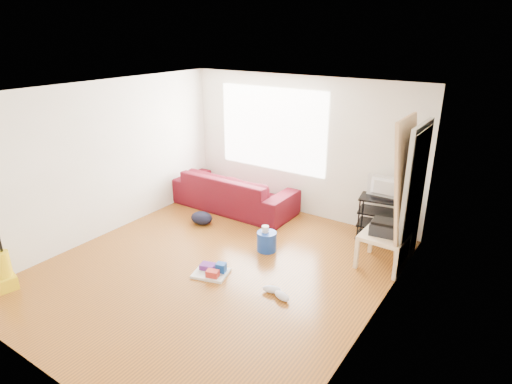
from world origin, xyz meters
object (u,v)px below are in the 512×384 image
Objects in this scene: sofa at (234,208)px; vacuum at (2,272)px; side_table at (384,239)px; tv_stand at (381,219)px; cleaning_tray at (212,271)px; bucket at (267,250)px; backpack at (202,224)px.

vacuum is at bearing 77.00° from sofa.
side_table is at bearing 53.81° from vacuum.
cleaning_tray is (-1.59, -2.36, -0.32)m from tv_stand.
cleaning_tray is 0.41× the size of vacuum.
cleaning_tray is (1.16, -2.09, 0.05)m from sofa.
side_table is 1.77m from bucket.
tv_stand is 0.85m from side_table.
sofa reaches higher than backpack.
tv_stand is at bearing 56.01° from cleaning_tray.
vacuum is at bearing -138.96° from cleaning_tray.
cleaning_tray is at bearing -140.35° from side_table.
side_table reaches higher than cleaning_tray.
cleaning_tray is at bearing -51.14° from backpack.
sofa reaches higher than cleaning_tray.
side_table is (3.05, -0.52, 0.42)m from sofa.
bucket is (-1.63, -0.55, -0.42)m from side_table.
vacuum reaches higher than backpack.
bucket is at bearing -161.50° from side_table.
vacuum reaches higher than sofa.
side_table is at bearing 0.16° from backpack.
vacuum is at bearing -139.61° from side_table.
bucket is 0.23× the size of vacuum.
sofa is 6.07× the size of backpack.
sofa is 2.79m from tv_stand.
bucket is 1.49m from backpack.
vacuum is (-2.06, -1.79, 0.20)m from cleaning_tray.
tv_stand is at bearing 45.12° from bucket.
bucket is 0.78× the size of backpack.
bucket is at bearing 75.83° from cleaning_tray.
bucket is at bearing 63.94° from vacuum.
tv_stand is at bearing -174.40° from sofa.
bucket is 1.05m from cleaning_tray.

